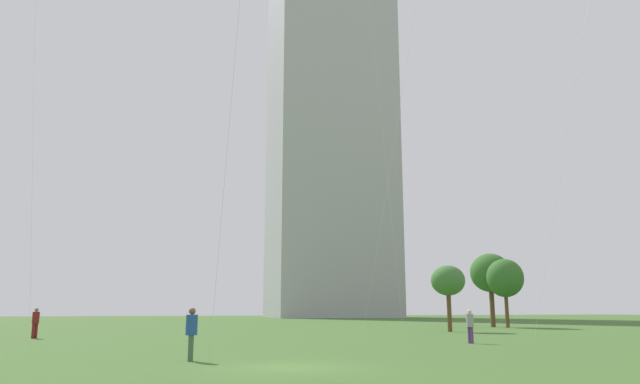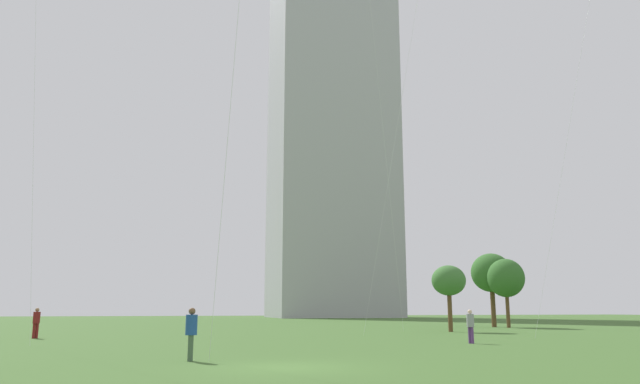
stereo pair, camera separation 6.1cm
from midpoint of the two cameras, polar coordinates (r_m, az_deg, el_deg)
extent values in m
plane|color=#3D6028|center=(19.30, -3.32, -16.74)|extent=(280.00, 280.00, 0.00)
cylinder|color=maroon|center=(41.54, -26.04, -12.11)|extent=(0.17, 0.17, 0.91)
cylinder|color=maroon|center=(41.47, -26.29, -12.09)|extent=(0.17, 0.17, 0.91)
cylinder|color=maroon|center=(41.49, -26.07, -10.98)|extent=(0.42, 0.42, 0.72)
sphere|color=#997051|center=(41.49, -26.01, -10.31)|extent=(0.25, 0.25, 0.25)
cylinder|color=#3F593F|center=(21.79, -12.63, -14.69)|extent=(0.17, 0.17, 0.90)
cylinder|color=#3F593F|center=(21.97, -12.58, -14.66)|extent=(0.17, 0.17, 0.90)
cylinder|color=#1E478C|center=(21.84, -12.51, -12.56)|extent=(0.41, 0.41, 0.71)
sphere|color=brown|center=(21.84, -12.46, -11.31)|extent=(0.24, 0.24, 0.24)
cylinder|color=#593372|center=(33.01, 14.58, -13.40)|extent=(0.16, 0.16, 0.86)
cylinder|color=#593372|center=(33.13, 14.34, -13.40)|extent=(0.16, 0.16, 0.86)
cylinder|color=gray|center=(33.05, 14.39, -12.06)|extent=(0.40, 0.40, 0.68)
sphere|color=beige|center=(33.04, 14.35, -11.27)|extent=(0.23, 0.23, 0.23)
cylinder|color=silver|center=(20.91, -8.41, 12.73)|extent=(0.52, 4.93, 20.61)
cylinder|color=silver|center=(44.61, 7.67, 7.61)|extent=(5.06, 3.20, 32.47)
cylinder|color=silver|center=(47.50, 6.05, 6.51)|extent=(5.49, 6.30, 32.68)
cylinder|color=silver|center=(43.51, 23.07, 5.74)|extent=(6.79, 1.34, 27.85)
cylinder|color=silver|center=(38.64, -26.22, 9.67)|extent=(3.15, 5.51, 29.81)
cylinder|color=brown|center=(49.27, 12.49, -11.38)|extent=(0.36, 0.36, 3.13)
ellipsoid|color=#3D7033|center=(49.32, 12.36, -8.44)|extent=(2.77, 2.77, 2.45)
cylinder|color=brown|center=(61.25, 17.77, -10.86)|extent=(0.36, 0.36, 3.55)
ellipsoid|color=#336628|center=(61.32, 17.60, -8.01)|extent=(3.64, 3.64, 3.77)
cylinder|color=brown|center=(63.05, 16.46, -10.71)|extent=(0.48, 0.48, 4.04)
ellipsoid|color=#336628|center=(63.16, 16.28, -7.58)|extent=(4.09, 4.09, 3.95)
cube|color=#A8A8AD|center=(132.50, 1.01, 5.69)|extent=(26.31, 20.84, 81.26)
camera|label=1|loc=(0.03, -90.07, 0.01)|focal=32.73mm
camera|label=2|loc=(0.03, 89.93, -0.01)|focal=32.73mm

